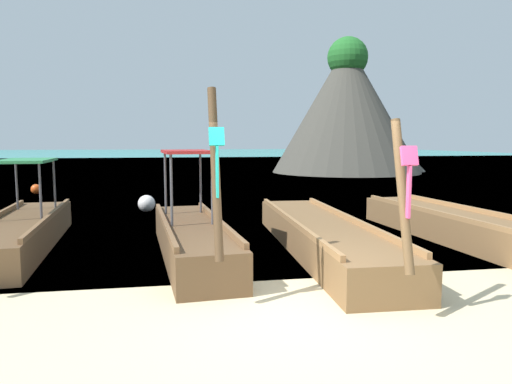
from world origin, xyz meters
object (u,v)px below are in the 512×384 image
longtail_boat_turquoise_ribbon (192,237)px  longtail_boat_pink_ribbon (322,236)px  longtail_boat_red_ribbon (456,226)px  mooring_buoy_near (36,189)px  karst_rock (350,110)px  mooring_buoy_far (147,204)px  longtail_boat_violet_ribbon (22,231)px

longtail_boat_turquoise_ribbon → longtail_boat_pink_ribbon: (2.61, -0.00, -0.07)m
longtail_boat_red_ribbon → mooring_buoy_near: bearing=136.2°
longtail_boat_pink_ribbon → longtail_boat_red_ribbon: size_ratio=1.06×
karst_rock → mooring_buoy_far: (-13.32, -17.34, -4.12)m
mooring_buoy_near → mooring_buoy_far: 7.67m
longtail_boat_violet_ribbon → longtail_boat_turquoise_ribbon: size_ratio=1.13×
longtail_boat_violet_ribbon → longtail_boat_turquoise_ribbon: bearing=-21.1°
karst_rock → longtail_boat_red_ribbon: bearing=-105.1°
mooring_buoy_near → longtail_boat_violet_ribbon: bearing=-76.4°
longtail_boat_pink_ribbon → karst_rock: karst_rock is taller
longtail_boat_violet_ribbon → longtail_boat_red_ribbon: (9.42, -0.79, -0.04)m
longtail_boat_red_ribbon → karst_rock: 24.07m
longtail_boat_red_ribbon → longtail_boat_violet_ribbon: bearing=175.2°
longtail_boat_violet_ribbon → mooring_buoy_near: size_ratio=15.05×
longtail_boat_turquoise_ribbon → longtail_boat_pink_ribbon: 2.61m
karst_rock → mooring_buoy_far: 22.25m
longtail_boat_turquoise_ribbon → mooring_buoy_far: (-1.19, 6.12, -0.12)m
longtail_boat_turquoise_ribbon → longtail_boat_red_ribbon: bearing=5.3°
karst_rock → mooring_buoy_far: size_ratio=21.66×
longtail_boat_turquoise_ribbon → mooring_buoy_far: longtail_boat_turquoise_ribbon is taller
longtail_boat_turquoise_ribbon → mooring_buoy_near: (-6.06, 12.05, -0.18)m
longtail_boat_turquoise_ribbon → mooring_buoy_near: bearing=116.7°
mooring_buoy_near → longtail_boat_red_ribbon: bearing=-43.8°
longtail_boat_red_ribbon → karst_rock: karst_rock is taller
mooring_buoy_far → longtail_boat_pink_ribbon: bearing=-58.1°
longtail_boat_turquoise_ribbon → longtail_boat_pink_ribbon: bearing=-0.1°
longtail_boat_turquoise_ribbon → karst_rock: size_ratio=0.48×
longtail_boat_pink_ribbon → longtail_boat_red_ribbon: (3.34, 0.55, 0.01)m
longtail_boat_turquoise_ribbon → karst_rock: 26.71m
longtail_boat_turquoise_ribbon → longtail_boat_pink_ribbon: size_ratio=0.77×
longtail_boat_violet_ribbon → longtail_boat_turquoise_ribbon: 3.72m
longtail_boat_turquoise_ribbon → mooring_buoy_far: 6.23m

